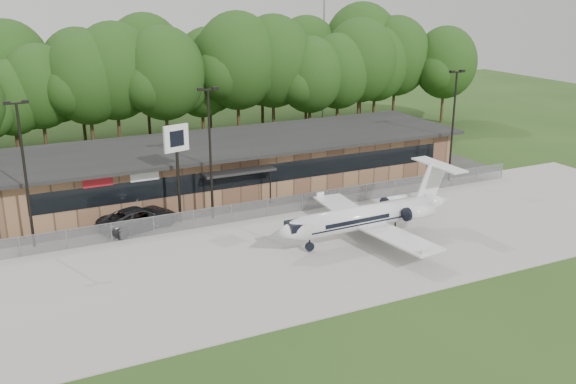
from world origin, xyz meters
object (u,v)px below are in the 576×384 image
terminal (237,162)px  business_jet (370,217)px  pole_sign (177,149)px  suv (139,218)px

terminal → business_jet: business_jet is taller
business_jet → terminal: bearing=100.7°
terminal → pole_sign: 10.97m
business_jet → suv: (-14.21, 9.42, -0.95)m
suv → pole_sign: 5.89m
pole_sign → terminal: bearing=29.0°
terminal → business_jet: size_ratio=2.77×
business_jet → pole_sign: (-11.09, 9.25, 4.04)m
business_jet → pole_sign: bearing=138.5°
business_jet → suv: 17.07m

